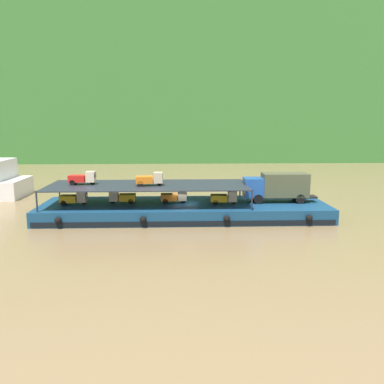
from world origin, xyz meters
name	(u,v)px	position (x,y,z in m)	size (l,w,h in m)	color
ground_plane	(184,217)	(0.00, 0.00, 0.00)	(400.00, 400.00, 0.00)	olive
hillside_far_bank	(179,71)	(0.00, 66.99, 23.09)	(133.80, 28.79, 41.00)	#387533
cargo_barge	(184,210)	(0.00, -0.02, 0.75)	(29.95, 8.82, 1.50)	navy
covered_lorry	(277,186)	(9.99, 0.39, 3.19)	(7.89, 2.40, 3.10)	#1E4C99
cargo_rack	(148,185)	(-3.80, 0.00, 3.44)	(20.75, 7.50, 2.00)	#232833
mini_truck_lower_stern	(74,198)	(-11.45, -0.28, 2.19)	(2.75, 1.22, 1.38)	gold
mini_truck_lower_aft	(122,197)	(-6.57, 0.24, 2.19)	(2.78, 1.26, 1.38)	gold
mini_truck_lower_mid	(174,196)	(-1.05, 0.22, 2.19)	(2.76, 1.24, 1.38)	orange
mini_truck_lower_fore	(224,197)	(4.18, -0.53, 2.19)	(2.78, 1.26, 1.38)	gold
mini_truck_upper_stern	(83,178)	(-10.63, 0.45, 4.19)	(2.76, 1.23, 1.38)	red
mini_truck_upper_mid	(150,179)	(-3.55, -0.57, 4.19)	(2.79, 1.29, 1.38)	orange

